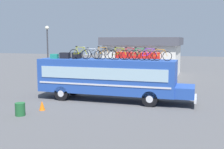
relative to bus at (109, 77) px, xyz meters
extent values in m
plane|color=#4C4C4F|center=(-0.20, 0.00, -1.81)|extent=(120.00, 120.00, 0.00)
cube|color=#23479E|center=(-0.20, 0.00, 0.06)|extent=(10.27, 2.45, 2.48)
cube|color=#23479E|center=(5.58, 0.00, -0.81)|extent=(1.27, 2.26, 0.75)
cube|color=#99B7C6|center=(-0.20, -1.24, 0.37)|extent=(9.45, 0.04, 0.84)
cube|color=#99B7C6|center=(-0.20, 1.24, 0.37)|extent=(9.45, 0.04, 0.84)
cube|color=silver|center=(-0.20, -1.24, -0.44)|extent=(9.86, 0.03, 0.12)
cube|color=silver|center=(-0.20, 1.24, -0.44)|extent=(9.86, 0.03, 0.12)
cube|color=silver|center=(6.27, 0.00, -1.26)|extent=(0.16, 2.33, 0.24)
cylinder|color=black|center=(3.30, -1.09, -1.26)|extent=(1.08, 0.28, 1.08)
cylinder|color=silver|center=(3.30, -1.09, -1.26)|extent=(0.49, 0.30, 0.49)
cylinder|color=black|center=(3.30, 1.09, -1.26)|extent=(1.08, 0.28, 1.08)
cylinder|color=silver|center=(3.30, 1.09, -1.26)|extent=(0.49, 0.30, 0.49)
cylinder|color=black|center=(-3.38, -1.09, -1.26)|extent=(1.08, 0.28, 1.08)
cylinder|color=silver|center=(-3.38, -1.09, -1.26)|extent=(0.49, 0.30, 0.49)
cylinder|color=black|center=(-3.38, 1.09, -1.26)|extent=(1.08, 0.28, 1.08)
cylinder|color=silver|center=(-3.38, 1.09, -1.26)|extent=(0.49, 0.30, 0.49)
cube|color=#1E7F66|center=(-4.33, -0.33, 1.48)|extent=(0.60, 0.35, 0.35)
cube|color=black|center=(-3.53, -0.08, 1.53)|extent=(0.74, 0.49, 0.46)
cube|color=black|center=(-2.71, 0.28, 1.53)|extent=(0.68, 0.42, 0.46)
torus|color=black|center=(-2.65, -0.38, 1.67)|extent=(0.74, 0.04, 0.74)
torus|color=black|center=(-1.60, -0.38, 1.67)|extent=(0.74, 0.04, 0.74)
cylinder|color=#B2B20C|center=(-2.34, -0.38, 1.95)|extent=(0.20, 0.04, 0.53)
cylinder|color=#B2B20C|center=(-2.02, -0.38, 1.93)|extent=(0.49, 0.04, 0.51)
cylinder|color=#B2B20C|center=(-2.10, -0.38, 2.19)|extent=(0.64, 0.04, 0.07)
cylinder|color=#B2B20C|center=(-2.45, -0.38, 1.68)|extent=(0.40, 0.03, 0.05)
cylinder|color=#B2B20C|center=(-2.54, -0.38, 1.94)|extent=(0.26, 0.03, 0.55)
cylinder|color=#B2B20C|center=(-1.69, -0.38, 1.92)|extent=(0.22, 0.03, 0.52)
cylinder|color=silver|center=(-1.79, -0.38, 2.23)|extent=(0.03, 0.44, 0.03)
ellipsoid|color=black|center=(-2.42, -0.38, 2.25)|extent=(0.20, 0.08, 0.06)
torus|color=black|center=(-1.90, -0.02, 1.62)|extent=(0.65, 0.04, 0.65)
torus|color=black|center=(-0.82, -0.02, 1.62)|extent=(0.65, 0.04, 0.65)
cylinder|color=white|center=(-1.58, -0.02, 1.87)|extent=(0.21, 0.04, 0.46)
cylinder|color=white|center=(-1.25, -0.02, 1.85)|extent=(0.50, 0.04, 0.44)
cylinder|color=white|center=(-1.34, -0.02, 2.08)|extent=(0.65, 0.04, 0.07)
cylinder|color=white|center=(-1.70, -0.02, 1.63)|extent=(0.41, 0.03, 0.05)
cylinder|color=white|center=(-1.78, -0.02, 1.86)|extent=(0.26, 0.03, 0.48)
cylinder|color=white|center=(-0.92, -0.02, 1.84)|extent=(0.22, 0.03, 0.45)
cylinder|color=silver|center=(-1.01, -0.02, 2.11)|extent=(0.03, 0.44, 0.03)
ellipsoid|color=black|center=(-1.66, -0.02, 2.13)|extent=(0.20, 0.08, 0.06)
torus|color=black|center=(-1.13, 0.31, 1.66)|extent=(0.73, 0.04, 0.73)
torus|color=black|center=(-0.11, 0.31, 1.66)|extent=(0.73, 0.04, 0.73)
cylinder|color=orange|center=(-0.83, 0.31, 1.94)|extent=(0.20, 0.04, 0.52)
cylinder|color=orange|center=(-0.52, 0.31, 1.92)|extent=(0.48, 0.04, 0.50)
cylinder|color=orange|center=(-0.60, 0.31, 2.18)|extent=(0.62, 0.04, 0.07)
cylinder|color=orange|center=(-0.94, 0.31, 1.67)|extent=(0.39, 0.03, 0.05)
cylinder|color=orange|center=(-1.02, 0.31, 1.93)|extent=(0.25, 0.03, 0.54)
cylinder|color=orange|center=(-0.20, 0.31, 1.91)|extent=(0.21, 0.03, 0.51)
cylinder|color=silver|center=(-0.29, 0.31, 2.21)|extent=(0.03, 0.44, 0.03)
ellipsoid|color=black|center=(-0.91, 0.31, 2.23)|extent=(0.20, 0.08, 0.06)
torus|color=black|center=(-0.46, -0.18, 1.63)|extent=(0.66, 0.04, 0.66)
torus|color=black|center=(0.63, -0.18, 1.63)|extent=(0.66, 0.04, 0.66)
cylinder|color=black|center=(-0.13, -0.18, 1.88)|extent=(0.21, 0.04, 0.47)
cylinder|color=black|center=(0.20, -0.18, 1.86)|extent=(0.50, 0.04, 0.45)
cylinder|color=black|center=(0.11, -0.18, 2.09)|extent=(0.66, 0.04, 0.07)
cylinder|color=black|center=(-0.25, -0.18, 1.64)|extent=(0.42, 0.03, 0.05)
cylinder|color=black|center=(-0.34, -0.18, 1.87)|extent=(0.27, 0.03, 0.49)
cylinder|color=black|center=(0.54, -0.18, 1.85)|extent=(0.23, 0.03, 0.46)
cylinder|color=silver|center=(0.44, -0.18, 2.13)|extent=(0.03, 0.44, 0.03)
ellipsoid|color=black|center=(-0.22, -0.18, 2.15)|extent=(0.20, 0.08, 0.06)
torus|color=black|center=(0.30, -0.08, 1.65)|extent=(0.70, 0.04, 0.70)
torus|color=black|center=(1.36, -0.08, 1.65)|extent=(0.70, 0.04, 0.70)
cylinder|color=#B2B20C|center=(0.62, -0.08, 1.92)|extent=(0.20, 0.04, 0.50)
cylinder|color=#B2B20C|center=(0.93, -0.08, 1.90)|extent=(0.49, 0.04, 0.48)
cylinder|color=#B2B20C|center=(0.85, -0.08, 2.15)|extent=(0.63, 0.04, 0.07)
cylinder|color=#B2B20C|center=(0.50, -0.08, 1.66)|extent=(0.40, 0.03, 0.05)
cylinder|color=#B2B20C|center=(0.42, -0.08, 1.91)|extent=(0.26, 0.03, 0.52)
cylinder|color=#B2B20C|center=(1.26, -0.08, 1.89)|extent=(0.22, 0.03, 0.49)
cylinder|color=silver|center=(1.17, -0.08, 2.18)|extent=(0.03, 0.44, 0.03)
ellipsoid|color=black|center=(0.53, -0.08, 2.20)|extent=(0.20, 0.08, 0.06)
torus|color=black|center=(1.13, -0.04, 1.65)|extent=(0.71, 0.04, 0.71)
torus|color=black|center=(2.09, -0.04, 1.65)|extent=(0.71, 0.04, 0.71)
cylinder|color=red|center=(1.42, -0.04, 1.92)|extent=(0.19, 0.04, 0.50)
cylinder|color=red|center=(1.71, -0.04, 1.90)|extent=(0.45, 0.04, 0.48)
cylinder|color=red|center=(1.63, -0.04, 2.15)|extent=(0.58, 0.04, 0.07)
cylinder|color=red|center=(1.31, -0.04, 1.66)|extent=(0.37, 0.03, 0.05)
cylinder|color=red|center=(1.23, -0.04, 1.91)|extent=(0.24, 0.03, 0.52)
cylinder|color=red|center=(2.01, -0.04, 1.89)|extent=(0.20, 0.03, 0.49)
cylinder|color=silver|center=(1.92, -0.04, 2.18)|extent=(0.03, 0.44, 0.03)
ellipsoid|color=black|center=(1.34, -0.04, 2.21)|extent=(0.20, 0.08, 0.06)
torus|color=black|center=(1.84, -0.17, 1.65)|extent=(0.70, 0.04, 0.70)
torus|color=black|center=(2.87, -0.17, 1.65)|extent=(0.70, 0.04, 0.70)
cylinder|color=green|center=(2.15, -0.17, 1.91)|extent=(0.20, 0.04, 0.50)
cylinder|color=green|center=(2.46, -0.17, 1.90)|extent=(0.48, 0.04, 0.48)
cylinder|color=green|center=(2.38, -0.17, 2.14)|extent=(0.62, 0.04, 0.07)
cylinder|color=green|center=(2.04, -0.17, 1.66)|extent=(0.39, 0.03, 0.05)
cylinder|color=green|center=(1.96, -0.17, 1.90)|extent=(0.25, 0.03, 0.52)
cylinder|color=green|center=(2.77, -0.17, 1.89)|extent=(0.21, 0.03, 0.48)
cylinder|color=silver|center=(2.68, -0.17, 2.17)|extent=(0.03, 0.44, 0.03)
ellipsoid|color=black|center=(2.07, -0.17, 2.19)|extent=(0.20, 0.08, 0.06)
torus|color=black|center=(2.57, -0.31, 1.64)|extent=(0.69, 0.04, 0.69)
torus|color=black|center=(3.62, -0.31, 1.64)|extent=(0.69, 0.04, 0.69)
cylinder|color=purple|center=(2.88, -0.31, 1.90)|extent=(0.20, 0.04, 0.49)
cylinder|color=purple|center=(3.20, -0.31, 1.89)|extent=(0.49, 0.04, 0.47)
cylinder|color=purple|center=(3.12, -0.31, 2.13)|extent=(0.63, 0.04, 0.07)
cylinder|color=purple|center=(2.77, -0.31, 1.65)|extent=(0.40, 0.03, 0.05)
cylinder|color=purple|center=(2.69, -0.31, 1.89)|extent=(0.26, 0.03, 0.51)
cylinder|color=purple|center=(3.53, -0.31, 1.88)|extent=(0.22, 0.03, 0.48)
cylinder|color=silver|center=(3.43, -0.31, 2.16)|extent=(0.03, 0.44, 0.03)
ellipsoid|color=black|center=(2.80, -0.31, 2.18)|extent=(0.20, 0.08, 0.06)
torus|color=black|center=(3.28, -0.30, 1.62)|extent=(0.65, 0.04, 0.65)
torus|color=black|center=(4.32, -0.30, 1.62)|extent=(0.65, 0.04, 0.65)
cylinder|color=orange|center=(3.59, -0.30, 1.87)|extent=(0.20, 0.04, 0.46)
cylinder|color=orange|center=(3.90, -0.30, 1.85)|extent=(0.48, 0.04, 0.44)
cylinder|color=orange|center=(3.82, -0.30, 2.08)|extent=(0.63, 0.04, 0.07)
cylinder|color=orange|center=(3.48, -0.30, 1.63)|extent=(0.40, 0.03, 0.05)
cylinder|color=orange|center=(3.39, -0.30, 1.86)|extent=(0.25, 0.03, 0.48)
cylinder|color=orange|center=(4.23, -0.30, 1.84)|extent=(0.22, 0.03, 0.45)
cylinder|color=silver|center=(4.13, -0.30, 2.11)|extent=(0.03, 0.44, 0.03)
ellipsoid|color=black|center=(3.51, -0.30, 2.13)|extent=(0.20, 0.08, 0.06)
cube|color=silver|center=(-0.22, 15.64, 0.14)|extent=(8.49, 8.73, 3.90)
cube|color=#4C4C56|center=(-0.22, 15.64, 2.56)|extent=(9.17, 9.42, 0.93)
cube|color=red|center=(-0.22, 11.17, 1.00)|extent=(5.09, 0.16, 0.70)
cylinder|color=#1E592D|center=(-3.81, -5.62, -1.41)|extent=(0.59, 0.59, 0.78)
cone|color=orange|center=(-3.24, -4.08, -1.49)|extent=(0.38, 0.38, 0.62)
cylinder|color=#38383D|center=(-8.17, 5.29, 1.00)|extent=(0.14, 0.14, 5.62)
sphere|color=#F2EDCC|center=(-8.17, 5.29, 3.92)|extent=(0.38, 0.38, 0.38)
camera|label=1|loc=(6.31, -19.57, 2.75)|focal=44.48mm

